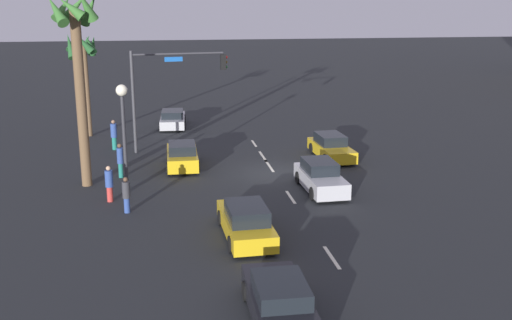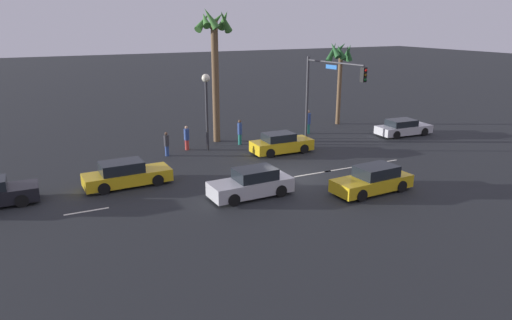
{
  "view_description": "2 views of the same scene",
  "coord_description": "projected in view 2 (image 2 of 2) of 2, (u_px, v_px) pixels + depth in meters",
  "views": [
    {
      "loc": [
        -31.6,
        6.09,
        9.32
      ],
      "look_at": [
        -1.98,
        1.33,
        1.31
      ],
      "focal_mm": 42.81,
      "sensor_mm": 36.0,
      "label": 1
    },
    {
      "loc": [
        -13.4,
        -22.29,
        8.81
      ],
      "look_at": [
        -2.07,
        0.5,
        1.21
      ],
      "focal_mm": 32.83,
      "sensor_mm": 36.0,
      "label": 2
    }
  ],
  "objects": [
    {
      "name": "lane_stripe_1",
      "position": [
        87.0,
        211.0,
        22.49
      ],
      "size": [
        2.08,
        0.14,
        0.01
      ],
      "primitive_type": "cube",
      "color": "silver",
      "rests_on": "ground_plane"
    },
    {
      "name": "lane_stripe_3",
      "position": [
        313.0,
        174.0,
        28.0
      ],
      "size": [
        2.6,
        0.14,
        0.01
      ],
      "primitive_type": "cube",
      "color": "silver",
      "rests_on": "ground_plane"
    },
    {
      "name": "car_3",
      "position": [
        126.0,
        175.0,
        25.82
      ],
      "size": [
        4.75,
        1.95,
        1.42
      ],
      "color": "gold",
      "rests_on": "ground_plane"
    },
    {
      "name": "pedestrian_0",
      "position": [
        240.0,
        131.0,
        34.36
      ],
      "size": [
        0.41,
        0.41,
        1.86
      ],
      "color": "#1E7266",
      "rests_on": "ground_plane"
    },
    {
      "name": "lane_stripe_5",
      "position": [
        386.0,
        162.0,
        30.39
      ],
      "size": [
        1.81,
        0.14,
        0.01
      ],
      "primitive_type": "cube",
      "color": "silver",
      "rests_on": "ground_plane"
    },
    {
      "name": "lane_stripe_4",
      "position": [
        342.0,
        169.0,
        28.89
      ],
      "size": [
        2.54,
        0.14,
        0.01
      ],
      "primitive_type": "cube",
      "color": "silver",
      "rests_on": "ground_plane"
    },
    {
      "name": "ground_plane",
      "position": [
        291.0,
        177.0,
        27.36
      ],
      "size": [
        220.0,
        220.0,
        0.0
      ],
      "primitive_type": "plane",
      "color": "#232628"
    },
    {
      "name": "car_0",
      "position": [
        373.0,
        180.0,
        24.9
      ],
      "size": [
        4.55,
        1.95,
        1.42
      ],
      "color": "gold",
      "rests_on": "ground_plane"
    },
    {
      "name": "car_5",
      "position": [
        252.0,
        184.0,
        24.26
      ],
      "size": [
        4.41,
        1.87,
        1.48
      ],
      "color": "#B7B7BC",
      "rests_on": "ground_plane"
    },
    {
      "name": "lane_stripe_2",
      "position": [
        224.0,
        189.0,
        25.54
      ],
      "size": [
        1.94,
        0.14,
        0.01
      ],
      "primitive_type": "cube",
      "color": "silver",
      "rests_on": "ground_plane"
    },
    {
      "name": "pedestrian_1",
      "position": [
        187.0,
        137.0,
        32.94
      ],
      "size": [
        0.52,
        0.52,
        1.74
      ],
      "color": "#BF3833",
      "rests_on": "ground_plane"
    },
    {
      "name": "car_1",
      "position": [
        281.0,
        144.0,
        32.28
      ],
      "size": [
        4.27,
        1.85,
        1.42
      ],
      "color": "gold",
      "rests_on": "ground_plane"
    },
    {
      "name": "car_4",
      "position": [
        403.0,
        128.0,
        37.29
      ],
      "size": [
        4.55,
        2.06,
        1.28
      ],
      "color": "#B7B7BC",
      "rests_on": "ground_plane"
    },
    {
      "name": "streetlamp",
      "position": [
        206.0,
        96.0,
        32.02
      ],
      "size": [
        0.56,
        0.56,
        5.35
      ],
      "color": "#2D2D33",
      "rests_on": "ground_plane"
    },
    {
      "name": "traffic_signal",
      "position": [
        326.0,
        86.0,
        33.52
      ],
      "size": [
        0.96,
        5.96,
        6.26
      ],
      "color": "#38383D",
      "rests_on": "ground_plane"
    },
    {
      "name": "pedestrian_2",
      "position": [
        167.0,
        143.0,
        31.49
      ],
      "size": [
        0.48,
        0.48,
        1.65
      ],
      "color": "#2D478C",
      "rests_on": "ground_plane"
    },
    {
      "name": "palm_tree_1",
      "position": [
        215.0,
        48.0,
        33.6
      ],
      "size": [
        2.71,
        2.85,
        9.78
      ],
      "color": "brown",
      "rests_on": "ground_plane"
    },
    {
      "name": "palm_tree_0",
      "position": [
        340.0,
        60.0,
        40.01
      ],
      "size": [
        2.14,
        2.43,
        7.16
      ],
      "color": "brown",
      "rests_on": "ground_plane"
    },
    {
      "name": "pedestrian_3",
      "position": [
        308.0,
        121.0,
        37.71
      ],
      "size": [
        0.5,
        0.5,
        1.9
      ],
      "color": "#1E7266",
      "rests_on": "ground_plane"
    }
  ]
}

